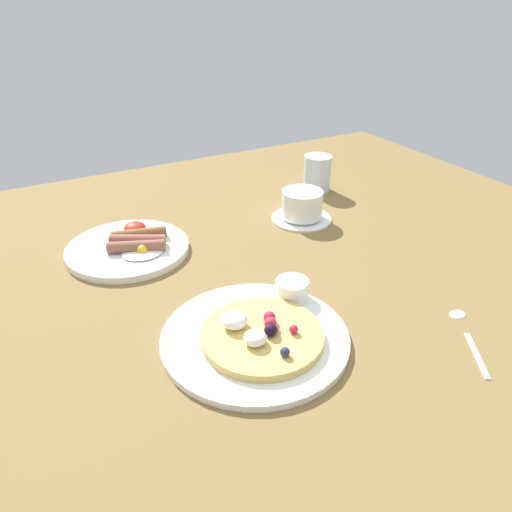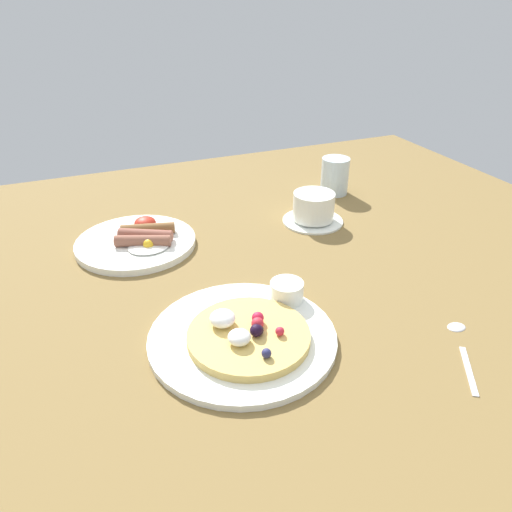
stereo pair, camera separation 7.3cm
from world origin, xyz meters
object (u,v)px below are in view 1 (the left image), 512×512
at_px(pancake_plate, 255,338).
at_px(coffee_saucer, 301,218).
at_px(coffee_cup, 302,203).
at_px(teaspoon, 465,328).
at_px(syrup_ramekin, 292,289).
at_px(breakfast_plate, 128,249).
at_px(water_glass, 317,173).

height_order(pancake_plate, coffee_saucer, pancake_plate).
height_order(coffee_cup, teaspoon, coffee_cup).
height_order(pancake_plate, syrup_ramekin, syrup_ramekin).
distance_m(syrup_ramekin, coffee_saucer, 0.31).
xyz_separation_m(pancake_plate, breakfast_plate, (-0.09, 0.34, 0.00)).
relative_size(coffee_cup, teaspoon, 0.84).
distance_m(pancake_plate, water_glass, 0.59).
relative_size(breakfast_plate, teaspoon, 1.74).
relative_size(syrup_ramekin, breakfast_plate, 0.23).
bearing_deg(coffee_cup, coffee_saucer, -118.13).
height_order(syrup_ramekin, teaspoon, syrup_ramekin).
xyz_separation_m(pancake_plate, teaspoon, (0.28, -0.12, -0.00)).
bearing_deg(coffee_saucer, water_glass, 44.93).
height_order(coffee_saucer, water_glass, water_glass).
bearing_deg(teaspoon, water_glass, 77.94).
bearing_deg(water_glass, breakfast_plate, -169.92).
bearing_deg(water_glass, syrup_ramekin, -129.27).
height_order(coffee_saucer, teaspoon, coffee_saucer).
height_order(syrup_ramekin, coffee_saucer, syrup_ramekin).
bearing_deg(syrup_ramekin, pancake_plate, -150.48).
height_order(breakfast_plate, coffee_cup, coffee_cup).
xyz_separation_m(breakfast_plate, water_glass, (0.49, 0.09, 0.04)).
bearing_deg(pancake_plate, syrup_ramekin, 29.52).
height_order(coffee_saucer, coffee_cup, coffee_cup).
distance_m(pancake_plate, coffee_saucer, 0.41).
distance_m(breakfast_plate, coffee_cup, 0.37).
bearing_deg(water_glass, pancake_plate, -133.12).
height_order(pancake_plate, teaspoon, pancake_plate).
xyz_separation_m(breakfast_plate, teaspoon, (0.37, -0.47, -0.00)).
bearing_deg(pancake_plate, water_glass, 46.88).
xyz_separation_m(syrup_ramekin, coffee_saucer, (0.18, 0.25, -0.02)).
bearing_deg(water_glass, coffee_saucer, -135.07).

